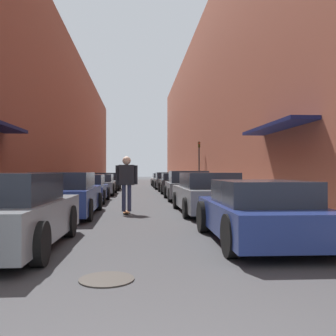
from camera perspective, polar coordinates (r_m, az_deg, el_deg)
The scene contains 19 objects.
ground at distance 26.38m, azimuth -4.70°, elevation -3.50°, with size 135.29×135.29×0.00m, color #38383A.
curb_strip_left at distance 32.79m, azimuth -12.17°, elevation -2.80°, with size 1.80×61.49×0.12m.
curb_strip_right at distance 32.81m, azimuth 2.73°, elevation -2.81°, with size 1.80×61.49×0.12m.
building_row_left at distance 33.57m, azimuth -17.11°, elevation 7.25°, with size 4.90×61.49×11.79m.
building_row_right at distance 33.74m, azimuth 7.68°, elevation 9.00°, with size 4.90×61.49×13.90m.
parked_car_left_0 at distance 7.14m, azimuth -23.87°, elevation -6.32°, with size 2.04×4.00×1.34m.
parked_car_left_1 at distance 12.00m, azimuth -15.33°, elevation -3.96°, with size 1.93×4.60×1.35m.
parked_car_left_2 at distance 17.11m, azimuth -12.66°, elevation -3.12°, with size 2.06×4.09×1.23m.
parked_car_left_3 at distance 22.37m, azimuth -10.62°, elevation -2.48°, with size 2.06×4.47×1.21m.
parked_car_left_4 at distance 28.08m, azimuth -9.23°, elevation -2.04°, with size 1.90×4.23×1.27m.
parked_car_right_0 at distance 7.47m, azimuth 13.64°, elevation -6.52°, with size 1.90×4.09×1.20m.
parked_car_right_1 at distance 12.46m, azimuth 5.95°, elevation -3.90°, with size 1.93×4.70×1.33m.
parked_car_right_2 at distance 18.04m, azimuth 2.97°, elevation -2.77°, with size 2.08×4.16×1.39m.
parked_car_right_3 at distance 23.79m, azimuth 1.01°, elevation -2.33°, with size 1.93×4.33×1.26m.
parked_car_right_4 at distance 29.36m, azimuth -0.31°, elevation -1.97°, with size 1.90×4.12×1.30m.
parked_car_right_5 at distance 34.80m, azimuth -0.96°, elevation -1.81°, with size 1.93×4.26×1.21m.
skateboarder at distance 12.23m, azimuth -6.33°, elevation -1.57°, with size 0.71×0.78×1.86m.
manhole_cover at distance 4.99m, azimuth -9.33°, elevation -16.39°, with size 0.70×0.70×0.02m.
traffic_light at distance 29.11m, azimuth 4.76°, elevation 1.33°, with size 0.16×0.22×3.55m.
Camera 1 is at (-0.04, -1.75, 1.38)m, focal length 40.00 mm.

